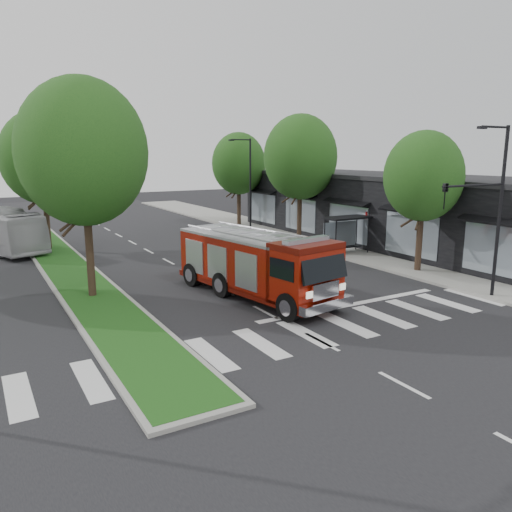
{
  "coord_description": "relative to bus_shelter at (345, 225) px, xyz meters",
  "views": [
    {
      "loc": [
        -10.68,
        -17.72,
        6.76
      ],
      "look_at": [
        1.36,
        3.16,
        1.8
      ],
      "focal_mm": 35.0,
      "sensor_mm": 36.0,
      "label": 1
    }
  ],
  "objects": [
    {
      "name": "bus_shelter",
      "position": [
        0.0,
        0.0,
        0.0
      ],
      "size": [
        3.2,
        1.6,
        2.61
      ],
      "color": "black",
      "rests_on": "ground"
    },
    {
      "name": "storefront_row",
      "position": [
        5.8,
        1.85,
        0.46
      ],
      "size": [
        8.0,
        30.0,
        5.0
      ],
      "primitive_type": "cube",
      "color": "black",
      "rests_on": "ground"
    },
    {
      "name": "tree_median_far",
      "position": [
        -17.2,
        11.85,
        4.45
      ],
      "size": [
        5.6,
        5.6,
        9.72
      ],
      "color": "black",
      "rests_on": "ground"
    },
    {
      "name": "tree_median_near",
      "position": [
        -17.2,
        -2.15,
        4.77
      ],
      "size": [
        5.8,
        5.8,
        10.16
      ],
      "color": "black",
      "rests_on": "ground"
    },
    {
      "name": "streetlight_right_far",
      "position": [
        -0.85,
        11.85,
        2.44
      ],
      "size": [
        2.11,
        0.2,
        8.0
      ],
      "color": "black",
      "rests_on": "ground"
    },
    {
      "name": "fire_engine",
      "position": [
        -10.34,
        -5.8,
        -0.46
      ],
      "size": [
        4.38,
        9.85,
        3.3
      ],
      "rotation": [
        0.0,
        0.0,
        0.17
      ],
      "color": "#4D0B04",
      "rests_on": "ground"
    },
    {
      "name": "streetlight_right_near",
      "position": [
        -1.59,
        -11.65,
        2.63
      ],
      "size": [
        4.08,
        0.22,
        8.0
      ],
      "color": "black",
      "rests_on": "ground"
    },
    {
      "name": "tree_right_mid",
      "position": [
        0.3,
        5.85,
        4.45
      ],
      "size": [
        5.6,
        5.6,
        9.72
      ],
      "color": "black",
      "rests_on": "ground"
    },
    {
      "name": "sidewalk_right",
      "position": [
        1.3,
        1.85,
        -1.96
      ],
      "size": [
        5.0,
        80.0,
        0.15
      ],
      "primitive_type": "cube",
      "color": "gray",
      "rests_on": "ground"
    },
    {
      "name": "tree_right_far",
      "position": [
        0.3,
        15.85,
        3.8
      ],
      "size": [
        5.0,
        5.0,
        8.73
      ],
      "color": "black",
      "rests_on": "ground"
    },
    {
      "name": "tree_right_near",
      "position": [
        0.3,
        -6.15,
        3.47
      ],
      "size": [
        4.4,
        4.4,
        8.05
      ],
      "color": "black",
      "rests_on": "ground"
    },
    {
      "name": "ground",
      "position": [
        -11.2,
        -8.15,
        -2.04
      ],
      "size": [
        140.0,
        140.0,
        0.0
      ],
      "primitive_type": "plane",
      "color": "black",
      "rests_on": "ground"
    },
    {
      "name": "median",
      "position": [
        -17.2,
        9.85,
        -1.96
      ],
      "size": [
        3.0,
        50.0,
        0.15
      ],
      "color": "gray",
      "rests_on": "ground"
    }
  ]
}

